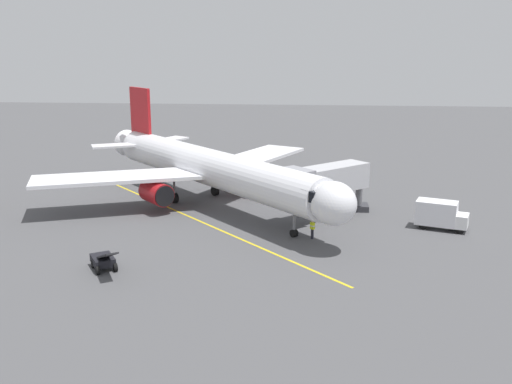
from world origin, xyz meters
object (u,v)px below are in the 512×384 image
Objects in this scene: ground_crew_marshaller at (312,229)px; box_truck_starboard_side at (441,215)px; jet_bridge at (320,182)px; safety_cone_nose_left at (426,222)px; safety_cone_nose_right at (452,219)px; airplane at (208,168)px; ground_crew_wing_walker at (347,209)px; belt_loader_near_nose at (104,260)px.

ground_crew_marshaller is 0.34× the size of box_truck_starboard_side.
box_truck_starboard_side is (-11.12, 1.96, -2.38)m from jet_bridge.
jet_bridge reaches higher than safety_cone_nose_left.
ground_crew_marshaller is 14.78m from safety_cone_nose_right.
airplane reaches higher than ground_crew_wing_walker.
safety_cone_nose_right is at bearing -154.71° from ground_crew_marshaller.
ground_crew_marshaller is at bearing 25.45° from safety_cone_nose_left.
ground_crew_marshaller is at bearing 136.55° from airplane.
jet_bridge reaches higher than belt_loader_near_nose.
airplane is 6.69× the size of box_truck_starboard_side.
box_truck_starboard_side is 9.07× the size of safety_cone_nose_left.
ground_crew_wing_walker is (-2.74, -0.74, -2.88)m from jet_bridge.
safety_cone_nose_left is at bearing 168.95° from ground_crew_wing_walker.
box_truck_starboard_side reaches higher than safety_cone_nose_right.
jet_bridge is 17.65× the size of safety_cone_nose_left.
jet_bridge reaches higher than ground_crew_marshaller.
ground_crew_wing_walker is 0.38× the size of belt_loader_near_nose.
safety_cone_nose_left is (1.01, -1.27, -1.11)m from box_truck_starboard_side.
safety_cone_nose_right is at bearing 178.65° from ground_crew_wing_walker.
jet_bridge is 11.54m from box_truck_starboard_side.
airplane is 19.52× the size of ground_crew_wing_walker.
safety_cone_nose_right is (-29.02, -14.93, -0.44)m from belt_loader_near_nose.
safety_cone_nose_left is (-10.10, 0.69, -3.49)m from jet_bridge.
jet_bridge is at bearing 15.17° from ground_crew_wing_walker.
ground_crew_marshaller is at bearing 18.10° from box_truck_starboard_side.
ground_crew_wing_walker is 7.53m from safety_cone_nose_left.
jet_bridge reaches higher than safety_cone_nose_right.
belt_loader_near_nose reaches higher than ground_crew_marshaller.
airplane is 7.42× the size of belt_loader_near_nose.
airplane is at bearing -16.13° from box_truck_starboard_side.
jet_bridge is at bearing -3.93° from safety_cone_nose_left.
safety_cone_nose_right is at bearing -123.12° from box_truck_starboard_side.
ground_crew_wing_walker is at bearing 164.92° from airplane.
airplane is at bearing -13.73° from safety_cone_nose_left.
box_truck_starboard_side reaches higher than safety_cone_nose_left.
safety_cone_nose_left is at bearing -51.32° from box_truck_starboard_side.
ground_crew_marshaller is at bearing 25.29° from safety_cone_nose_right.
safety_cone_nose_right is (-12.73, -0.51, -3.49)m from jet_bridge.
belt_loader_near_nose is 30.12m from box_truck_starboard_side.
box_truck_starboard_side is (-22.73, 6.57, -2.62)m from airplane.
airplane reaches higher than safety_cone_nose_right.
box_truck_starboard_side is (-27.41, -12.47, 0.67)m from belt_loader_near_nose.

